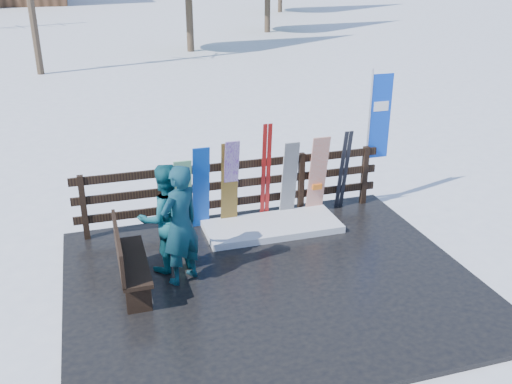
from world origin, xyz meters
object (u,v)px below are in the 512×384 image
object	(u,v)px
person_back	(165,218)
snowboard_3	(231,183)
bench	(127,259)
snowboard_4	(289,180)
snowboard_0	(201,188)
snowboard_2	(229,185)
rental_flag	(377,122)
snowboard_5	(318,176)
snowboard_1	(183,196)
person_front	(180,225)

from	to	relation	value
person_back	snowboard_3	bearing A→B (deg)	-148.86
bench	snowboard_4	world-z (taller)	snowboard_4
snowboard_0	snowboard_2	world-z (taller)	snowboard_2
person_back	rental_flag	bearing A→B (deg)	-171.64
person_back	snowboard_0	bearing A→B (deg)	-134.36
snowboard_3	snowboard_5	world-z (taller)	snowboard_3
bench	snowboard_5	world-z (taller)	snowboard_5
snowboard_5	rental_flag	bearing A→B (deg)	11.95
bench	snowboard_1	world-z (taller)	snowboard_1
person_back	snowboard_2	bearing A→B (deg)	-148.24
snowboard_4	rental_flag	world-z (taller)	rental_flag
snowboard_1	person_back	bearing A→B (deg)	-111.65
snowboard_5	rental_flag	xyz separation A→B (m)	(1.28, 0.27, 0.84)
snowboard_0	bench	bearing A→B (deg)	-130.96
snowboard_2	snowboard_4	distance (m)	1.11
rental_flag	person_back	size ratio (longest dim) A/B	1.52
snowboard_3	snowboard_4	size ratio (longest dim) A/B	1.10
bench	person_front	size ratio (longest dim) A/B	0.82
bench	snowboard_5	bearing A→B (deg)	24.51
snowboard_4	person_front	distance (m)	2.75
snowboard_1	person_front	distance (m)	1.63
bench	snowboard_1	xyz separation A→B (m)	(1.10, 1.63, 0.16)
snowboard_1	snowboard_3	distance (m)	0.87
person_front	snowboard_0	bearing A→B (deg)	-143.68
snowboard_0	rental_flag	world-z (taller)	rental_flag
snowboard_0	snowboard_2	size ratio (longest dim) A/B	1.00
bench	snowboard_1	bearing A→B (deg)	56.13
rental_flag	snowboard_2	bearing A→B (deg)	-174.74
person_front	snowboard_5	bearing A→B (deg)	177.55
snowboard_4	snowboard_1	bearing A→B (deg)	180.00
snowboard_4	rental_flag	bearing A→B (deg)	8.42
snowboard_1	snowboard_2	size ratio (longest dim) A/B	0.88
snowboard_0	snowboard_3	world-z (taller)	snowboard_3
snowboard_4	snowboard_3	bearing A→B (deg)	180.00
snowboard_1	snowboard_5	xyz separation A→B (m)	(2.49, 0.00, 0.09)
bench	rental_flag	bearing A→B (deg)	21.39
bench	snowboard_4	distance (m)	3.45
snowboard_3	person_front	world-z (taller)	person_front
snowboard_1	person_back	size ratio (longest dim) A/B	0.81
snowboard_2	rental_flag	world-z (taller)	rental_flag
snowboard_1	snowboard_3	world-z (taller)	snowboard_3
snowboard_3	rental_flag	world-z (taller)	rental_flag
snowboard_0	snowboard_5	size ratio (longest dim) A/B	1.01
person_back	bench	bearing A→B (deg)	25.51
snowboard_2	snowboard_5	distance (m)	1.66
snowboard_3	rental_flag	size ratio (longest dim) A/B	0.64
snowboard_0	snowboard_5	distance (m)	2.16
snowboard_5	person_back	world-z (taller)	person_back
snowboard_1	snowboard_4	distance (m)	1.94
snowboard_0	snowboard_4	xyz separation A→B (m)	(1.62, -0.00, -0.04)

